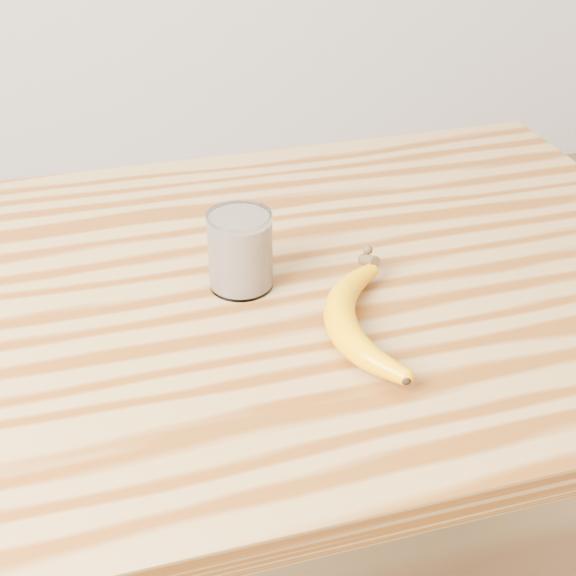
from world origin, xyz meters
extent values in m
cube|color=olive|center=(0.00, 0.00, 0.88)|extent=(1.20, 0.80, 0.04)
cylinder|color=brown|center=(0.54, 0.34, 0.43)|extent=(0.06, 0.06, 0.86)
cylinder|color=white|center=(-0.02, 0.00, 0.95)|extent=(0.08, 0.08, 0.10)
torus|color=white|center=(-0.02, 0.00, 1.00)|extent=(0.08, 0.08, 0.00)
cylinder|color=beige|center=(-0.02, 0.00, 0.95)|extent=(0.07, 0.07, 0.09)
camera|label=1|loc=(-0.20, -0.84, 1.46)|focal=50.00mm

